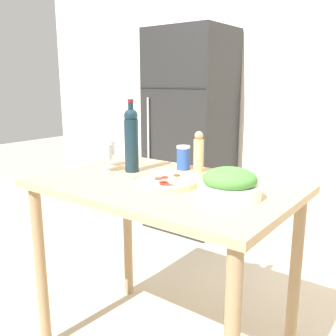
{
  "coord_description": "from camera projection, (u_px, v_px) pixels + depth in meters",
  "views": [
    {
      "loc": [
        1.02,
        -1.32,
        1.37
      ],
      "look_at": [
        0.0,
        0.04,
        0.98
      ],
      "focal_mm": 40.0,
      "sensor_mm": 36.0,
      "label": 1
    }
  ],
  "objects": [
    {
      "name": "pepper_mill",
      "position": [
        199.0,
        153.0,
        1.91
      ],
      "size": [
        0.05,
        0.05,
        0.21
      ],
      "color": "tan",
      "rests_on": "prep_counter"
    },
    {
      "name": "salt_canister",
      "position": [
        183.0,
        158.0,
        1.97
      ],
      "size": [
        0.07,
        0.07,
        0.13
      ],
      "color": "#284CA3",
      "rests_on": "prep_counter"
    },
    {
      "name": "wall_back",
      "position": [
        303.0,
        91.0,
        3.15
      ],
      "size": [
        6.4,
        0.06,
        2.6
      ],
      "color": "silver",
      "rests_on": "ground_plane"
    },
    {
      "name": "wine_bottle",
      "position": [
        131.0,
        139.0,
        1.9
      ],
      "size": [
        0.07,
        0.07,
        0.37
      ],
      "color": "#142833",
      "rests_on": "prep_counter"
    },
    {
      "name": "salad_bowl",
      "position": [
        230.0,
        184.0,
        1.49
      ],
      "size": [
        0.26,
        0.26,
        0.12
      ],
      "color": "white",
      "rests_on": "prep_counter"
    },
    {
      "name": "refrigerator",
      "position": [
        190.0,
        132.0,
        3.49
      ],
      "size": [
        0.7,
        0.63,
        1.84
      ],
      "color": "black",
      "rests_on": "ground_plane"
    },
    {
      "name": "wine_glass_near",
      "position": [
        105.0,
        153.0,
        1.91
      ],
      "size": [
        0.08,
        0.08,
        0.14
      ],
      "color": "silver",
      "rests_on": "prep_counter"
    },
    {
      "name": "homemade_pizza",
      "position": [
        165.0,
        181.0,
        1.7
      ],
      "size": [
        0.32,
        0.32,
        0.03
      ],
      "color": "#DBC189",
      "rests_on": "prep_counter"
    },
    {
      "name": "prep_counter",
      "position": [
        163.0,
        209.0,
        1.76
      ],
      "size": [
        1.2,
        0.77,
        0.92
      ],
      "color": "tan",
      "rests_on": "ground_plane"
    },
    {
      "name": "wine_glass_far",
      "position": [
        108.0,
        149.0,
        2.03
      ],
      "size": [
        0.08,
        0.08,
        0.14
      ],
      "color": "silver",
      "rests_on": "prep_counter"
    }
  ]
}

